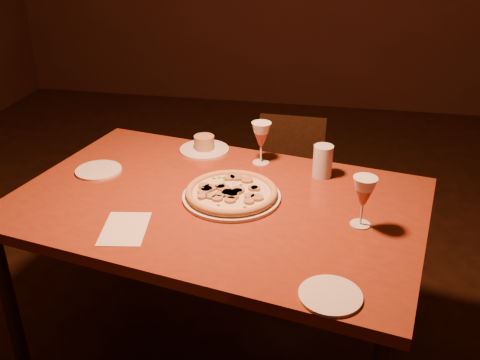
# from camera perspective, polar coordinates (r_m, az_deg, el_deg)

# --- Properties ---
(floor) EXTENTS (7.00, 7.00, 0.00)m
(floor) POSITION_cam_1_polar(r_m,az_deg,el_deg) (2.55, 0.70, -17.85)
(floor) COLOR black
(floor) RESTS_ON ground
(dining_table) EXTENTS (1.68, 1.25, 0.82)m
(dining_table) POSITION_cam_1_polar(r_m,az_deg,el_deg) (2.06, -2.50, -3.84)
(dining_table) COLOR maroon
(dining_table) RESTS_ON floor
(chair_far) EXTENTS (0.38, 0.38, 0.77)m
(chair_far) POSITION_cam_1_polar(r_m,az_deg,el_deg) (3.03, 5.14, 0.09)
(chair_far) COLOR black
(chair_far) RESTS_ON floor
(pizza_plate) EXTENTS (0.37, 0.37, 0.04)m
(pizza_plate) POSITION_cam_1_polar(r_m,az_deg,el_deg) (2.02, -0.91, -1.40)
(pizza_plate) COLOR silver
(pizza_plate) RESTS_ON dining_table
(ramekin_saucer) EXTENTS (0.22, 0.22, 0.07)m
(ramekin_saucer) POSITION_cam_1_polar(r_m,az_deg,el_deg) (2.43, -3.83, 3.65)
(ramekin_saucer) COLOR silver
(ramekin_saucer) RESTS_ON dining_table
(wine_glass_far) EXTENTS (0.08, 0.08, 0.19)m
(wine_glass_far) POSITION_cam_1_polar(r_m,az_deg,el_deg) (2.27, 2.26, 3.94)
(wine_glass_far) COLOR #A74B45
(wine_glass_far) RESTS_ON dining_table
(wine_glass_right) EXTENTS (0.08, 0.08, 0.18)m
(wine_glass_right) POSITION_cam_1_polar(r_m,az_deg,el_deg) (1.86, 12.97, -2.27)
(wine_glass_right) COLOR #A74B45
(wine_glass_right) RESTS_ON dining_table
(water_tumbler) EXTENTS (0.08, 0.08, 0.13)m
(water_tumbler) POSITION_cam_1_polar(r_m,az_deg,el_deg) (2.19, 8.82, 2.00)
(water_tumbler) COLOR silver
(water_tumbler) RESTS_ON dining_table
(side_plate_left) EXTENTS (0.19, 0.19, 0.01)m
(side_plate_left) POSITION_cam_1_polar(r_m,az_deg,el_deg) (2.31, -14.85, 1.00)
(side_plate_left) COLOR silver
(side_plate_left) RESTS_ON dining_table
(side_plate_near) EXTENTS (0.18, 0.18, 0.01)m
(side_plate_near) POSITION_cam_1_polar(r_m,az_deg,el_deg) (1.56, 9.61, -12.04)
(side_plate_near) COLOR silver
(side_plate_near) RESTS_ON dining_table
(menu_card) EXTENTS (0.18, 0.24, 0.00)m
(menu_card) POSITION_cam_1_polar(r_m,az_deg,el_deg) (1.88, -12.19, -5.08)
(menu_card) COLOR silver
(menu_card) RESTS_ON dining_table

